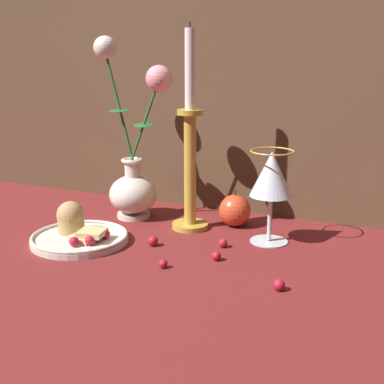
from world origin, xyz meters
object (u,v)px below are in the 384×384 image
at_px(wine_glass, 271,177).
at_px(plate_with_pastries, 78,232).
at_px(vase, 134,167).
at_px(candlestick, 190,156).
at_px(apple_beside_vase, 235,210).

bearing_deg(wine_glass, plate_with_pastries, -156.31).
bearing_deg(vase, candlestick, -6.35).
xyz_separation_m(wine_glass, candlestick, (-0.17, 0.01, 0.02)).
bearing_deg(vase, plate_with_pastries, -97.66).
distance_m(plate_with_pastries, apple_beside_vase, 0.31).
distance_m(vase, candlestick, 0.14).
relative_size(candlestick, apple_beside_vase, 5.14).
bearing_deg(vase, apple_beside_vase, 9.06).
bearing_deg(candlestick, apple_beside_vase, 32.61).
height_order(wine_glass, candlestick, candlestick).
bearing_deg(wine_glass, candlestick, 175.56).
distance_m(wine_glass, candlestick, 0.17).
distance_m(vase, plate_with_pastries, 0.20).
relative_size(plate_with_pastries, wine_glass, 1.04).
height_order(plate_with_pastries, apple_beside_vase, apple_beside_vase).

